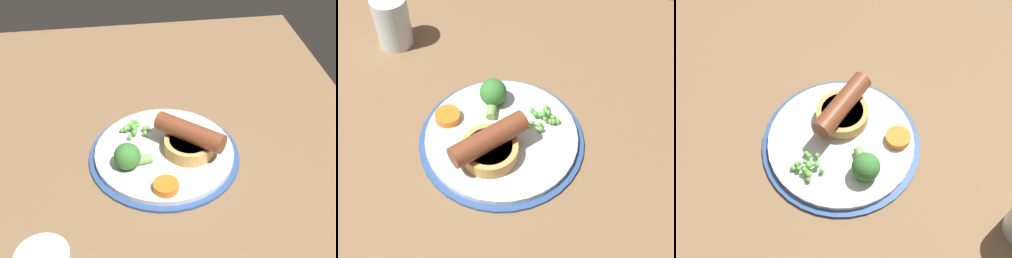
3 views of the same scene
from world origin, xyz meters
The scene contains 6 objects.
dining_table centered at (0.00, 0.00, 1.50)cm, with size 110.00×80.00×3.00cm, color brown.
dinner_plate centered at (5.78, -2.77, 3.57)cm, with size 24.90×24.90×1.40cm.
sausage_pudding centered at (5.12, -6.82, 6.73)cm, with size 9.98×11.03×5.51cm.
pea_pile centered at (11.29, 1.76, 5.34)cm, with size 5.08×5.23×1.84cm.
broccoli_floret_far centered at (2.81, 3.27, 6.44)cm, with size 4.27×6.16×4.27cm.
carrot_slice_0 centered at (-3.01, -1.84, 5.01)cm, with size 3.87×3.87×1.23cm, color orange.
Camera 1 is at (-51.45, 4.71, 55.52)cm, focal length 50.00 mm.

